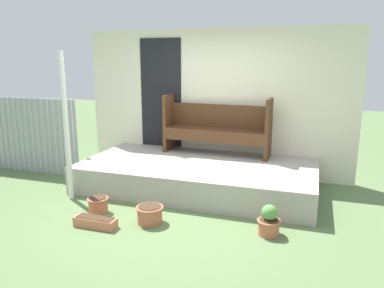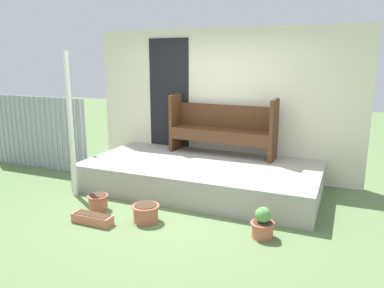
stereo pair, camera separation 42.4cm
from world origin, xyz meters
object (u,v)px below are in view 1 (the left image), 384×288
object	(u,v)px
planter_box_rect	(95,222)
flower_pot_left	(98,204)
flower_pot_middle	(150,214)
bench	(217,125)
flower_pot_right	(269,222)
support_post	(66,128)

from	to	relation	value
planter_box_rect	flower_pot_left	bearing A→B (deg)	117.75
flower_pot_left	planter_box_rect	bearing A→B (deg)	-62.25
flower_pot_middle	bench	bearing A→B (deg)	81.44
flower_pot_left	flower_pot_middle	size ratio (longest dim) A/B	0.82
planter_box_rect	flower_pot_middle	bearing A→B (deg)	28.43
flower_pot_right	planter_box_rect	world-z (taller)	flower_pot_right
flower_pot_left	flower_pot_middle	bearing A→B (deg)	-5.41
flower_pot_right	bench	bearing A→B (deg)	120.81
bench	flower_pot_left	bearing A→B (deg)	-116.30
flower_pot_left	flower_pot_right	distance (m)	2.32
support_post	bench	distance (m)	2.50
support_post	planter_box_rect	xyz separation A→B (m)	(0.90, -0.74, -1.03)
bench	planter_box_rect	world-z (taller)	bench
flower_pot_left	planter_box_rect	size ratio (longest dim) A/B	0.54
support_post	flower_pot_left	xyz separation A→B (m)	(0.68, -0.34, -0.97)
support_post	bench	xyz separation A→B (m)	(1.82, 1.71, -0.15)
support_post	flower_pot_right	distance (m)	3.15
flower_pot_left	support_post	bearing A→B (deg)	153.68
flower_pot_left	flower_pot_right	bearing A→B (deg)	1.76
bench	flower_pot_left	size ratio (longest dim) A/B	6.34
flower_pot_middle	flower_pot_right	size ratio (longest dim) A/B	0.95
bench	flower_pot_middle	xyz separation A→B (m)	(-0.32, -2.13, -0.82)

